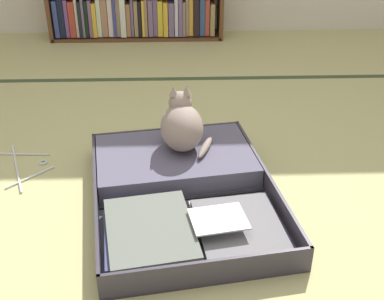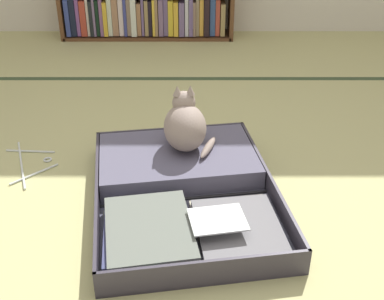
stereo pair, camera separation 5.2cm
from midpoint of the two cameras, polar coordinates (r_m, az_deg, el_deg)
The scene contains 5 objects.
ground_plane at distance 2.00m, azimuth -1.51°, elevation -6.54°, with size 10.00×10.00×0.00m, color tan.
tatami_border at distance 3.20m, azimuth -1.80°, elevation 8.19°, with size 4.80×0.05×0.00m.
open_suitcase at distance 2.05m, azimuth -2.25°, elevation -4.01°, with size 0.84×1.03×0.11m.
black_cat at distance 2.15m, azimuth -1.87°, elevation 2.84°, with size 0.25×0.27×0.27m.
clothes_hanger at distance 2.38m, azimuth -19.20°, elevation -1.72°, with size 0.28×0.40×0.01m.
Camera 1 is at (-0.03, -1.60, 1.19)m, focal length 46.43 mm.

